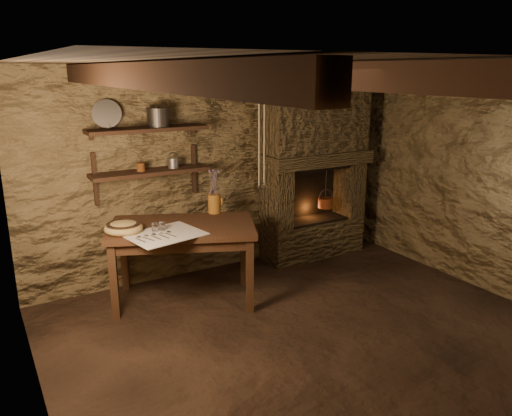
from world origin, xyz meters
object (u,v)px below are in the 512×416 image
stoneware_jug (214,195)px  wooden_bowl (124,228)px  red_pot (325,202)px  work_table (184,260)px  iron_stockpot (158,118)px

stoneware_jug → wooden_bowl: (-1.06, -0.18, -0.16)m
wooden_bowl → red_pot: size_ratio=0.69×
work_table → wooden_bowl: size_ratio=4.48×
wooden_bowl → iron_stockpot: bearing=38.6°
stoneware_jug → iron_stockpot: bearing=172.9°
wooden_bowl → iron_stockpot: iron_stockpot is taller
iron_stockpot → stoneware_jug: bearing=-28.6°
iron_stockpot → red_pot: iron_stockpot is taller
iron_stockpot → red_pot: bearing=-3.2°
stoneware_jug → wooden_bowl: size_ratio=1.29×
work_table → iron_stockpot: iron_stockpot is taller
stoneware_jug → iron_stockpot: (-0.49, 0.27, 0.82)m
work_table → stoneware_jug: bearing=49.7°
stoneware_jug → iron_stockpot: size_ratio=2.06×
work_table → red_pot: red_pot is taller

